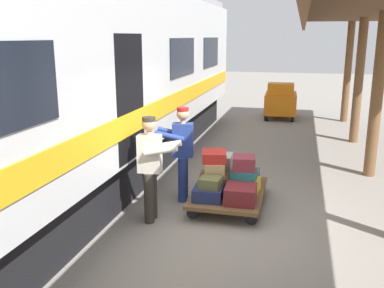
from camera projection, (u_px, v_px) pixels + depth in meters
ground_plane at (235, 223)px, 6.91m from camera, size 60.00×60.00×0.00m
train_car at (46, 89)px, 7.17m from camera, size 3.03×17.92×4.00m
luggage_cart at (229, 193)px, 7.59m from camera, size 1.19×1.82×0.27m
suitcase_maroon_trunk at (241, 194)px, 7.01m from camera, size 0.52×0.57×0.28m
suitcase_yellow_case at (245, 186)px, 7.49m from camera, size 0.52×0.58×0.22m
suitcase_slate_roller at (248, 177)px, 7.96m from camera, size 0.38×0.57×0.23m
suitcase_brown_leather at (214, 182)px, 7.61m from camera, size 0.57×0.58×0.28m
suitcase_orange_carryall at (219, 174)px, 8.08m from camera, size 0.56×0.68×0.26m
suitcase_navy_fabric at (208, 193)px, 7.15m from camera, size 0.50×0.52×0.21m
suitcase_gray_aluminum at (221, 161)px, 7.98m from camera, size 0.43×0.49×0.25m
suitcase_olive_duffel at (211, 182)px, 7.09m from camera, size 0.37×0.39×0.17m
suitcase_teal_softside at (244, 175)px, 7.41m from camera, size 0.44×0.45×0.18m
suitcase_tan_vintage at (214, 168)px, 7.52m from camera, size 0.45×0.61×0.25m
suitcase_burgundy_valise at (244, 163)px, 7.40m from camera, size 0.43×0.46×0.23m
suitcase_red_plastic at (214, 156)px, 7.47m from camera, size 0.51×0.57×0.18m
porter_in_overalls at (182, 150)px, 7.69m from camera, size 0.71×0.50×1.70m
porter_by_door at (151, 166)px, 6.79m from camera, size 0.69×0.46×1.70m
baggage_tug at (281, 101)px, 15.53m from camera, size 1.15×1.73×1.30m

